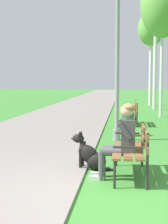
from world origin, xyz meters
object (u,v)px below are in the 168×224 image
person_seated_on_near_bench (121,138)px  birch_tree_fifth (156,11)px  litter_bin (128,124)px  dog_black (91,155)px  park_bench_near (134,146)px  park_bench_mid (131,111)px  lamp_post_near (117,57)px  birch_tree_fourth (163,6)px  birch_tree_sixth (151,30)px

person_seated_on_near_bench → birch_tree_fifth: (1.77, 14.07, 4.78)m
litter_bin → person_seated_on_near_bench: bearing=-92.2°
person_seated_on_near_bench → dog_black: (-0.55, 0.54, -0.42)m
dog_black → litter_bin: bearing=79.6°
park_bench_near → park_bench_mid: 6.83m
park_bench_near → dog_black: size_ratio=1.81×
park_bench_near → person_seated_on_near_bench: 0.32m
person_seated_on_near_bench → lamp_post_near: size_ratio=0.29×
park_bench_mid → birch_tree_fourth: birch_tree_fourth is taller
park_bench_near → person_seated_on_near_bench: bearing=-140.3°
lamp_post_near → person_seated_on_near_bench: bearing=-87.8°
birch_tree_fourth → birch_tree_sixth: birch_tree_fourth is taller
park_bench_mid → litter_bin: park_bench_mid is taller
litter_bin → lamp_post_near: bearing=-110.9°
dog_black → birch_tree_fifth: bearing=80.3°
park_bench_near → park_bench_mid: size_ratio=1.00×
park_bench_near → person_seated_on_near_bench: size_ratio=1.20×
dog_black → lamp_post_near: 3.72m
park_bench_near → birch_tree_fourth: birch_tree_fourth is taller
lamp_post_near → litter_bin: 2.08m
birch_tree_fifth → park_bench_mid: bearing=-101.5°
dog_black → birch_tree_fifth: 14.68m
birch_tree_fifth → birch_tree_sixth: 3.13m
park_bench_near → dog_black: park_bench_near is taller
park_bench_near → dog_black: bearing=154.2°
park_bench_near → person_seated_on_near_bench: (-0.21, -0.17, 0.17)m
person_seated_on_near_bench → birch_tree_fifth: bearing=82.8°
person_seated_on_near_bench → birch_tree_sixth: bearing=84.1°
park_bench_near → litter_bin: park_bench_near is taller
park_bench_mid → lamp_post_near: size_ratio=0.35×
dog_black → lamp_post_near: size_ratio=0.19×
dog_black → person_seated_on_near_bench: bearing=-44.4°
park_bench_mid → birch_tree_sixth: size_ratio=0.25×
litter_bin → park_bench_mid: bearing=86.5°
birch_tree_sixth → litter_bin: bearing=-97.2°
park_bench_mid → lamp_post_near: (-0.47, -3.35, 1.73)m
birch_tree_sixth → birch_tree_fifth: bearing=-90.0°
person_seated_on_near_bench → dog_black: bearing=135.6°
birch_tree_fifth → litter_bin: birch_tree_fifth is taller
park_bench_near → birch_tree_sixth: birch_tree_sixth is taller
person_seated_on_near_bench → dog_black: person_seated_on_near_bench is taller
birch_tree_fourth → person_seated_on_near_bench: bearing=-99.6°
park_bench_mid → person_seated_on_near_bench: 7.01m
birch_tree_fourth → litter_bin: size_ratio=8.97×
park_bench_mid → birch_tree_fifth: bearing=78.5°
person_seated_on_near_bench → birch_tree_sixth: (1.77, 17.14, 4.18)m
lamp_post_near → birch_tree_sixth: (1.91, 13.49, 2.61)m
park_bench_mid → dog_black: (-0.87, -6.47, -0.25)m
dog_black → birch_tree_fourth: size_ratio=0.13×
dog_black → litter_bin: dog_black is taller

